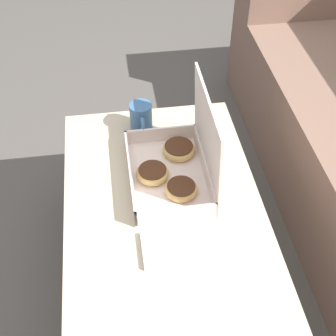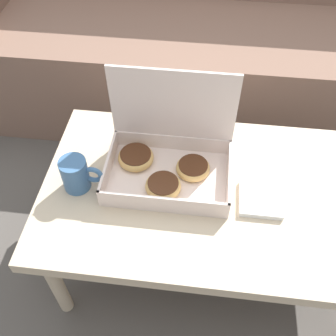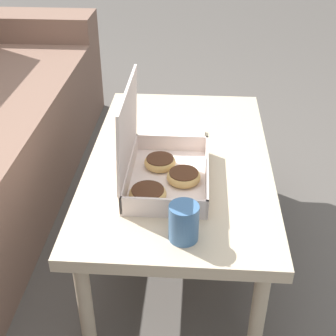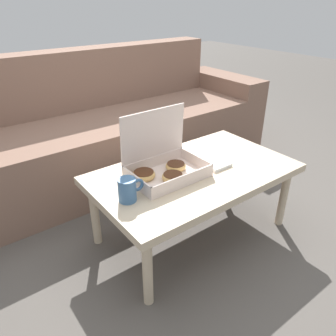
{
  "view_description": "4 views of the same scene",
  "coord_description": "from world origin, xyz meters",
  "px_view_note": "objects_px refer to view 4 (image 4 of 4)",
  "views": [
    {
      "loc": [
        0.9,
        -0.29,
        1.52
      ],
      "look_at": [
        -0.15,
        -0.14,
        0.45
      ],
      "focal_mm": 50.0,
      "sensor_mm": 36.0,
      "label": 1
    },
    {
      "loc": [
        -0.06,
        -0.9,
        1.34
      ],
      "look_at": [
        -0.15,
        -0.14,
        0.45
      ],
      "focal_mm": 42.0,
      "sensor_mm": 36.0,
      "label": 2
    },
    {
      "loc": [
        -1.37,
        -0.22,
        1.24
      ],
      "look_at": [
        -0.15,
        -0.14,
        0.45
      ],
      "focal_mm": 50.0,
      "sensor_mm": 36.0,
      "label": 3
    },
    {
      "loc": [
        -1.0,
        -1.27,
        1.21
      ],
      "look_at": [
        -0.15,
        -0.14,
        0.45
      ],
      "focal_mm": 35.0,
      "sensor_mm": 36.0,
      "label": 4
    }
  ],
  "objects_px": {
    "couch": "(109,132)",
    "coffee_mug": "(128,190)",
    "coffee_table": "(194,177)",
    "pastry_box": "(163,165)"
  },
  "relations": [
    {
      "from": "couch",
      "to": "coffee_mug",
      "type": "distance_m",
      "value": 1.07
    },
    {
      "from": "coffee_mug",
      "to": "pastry_box",
      "type": "bearing_deg",
      "value": 19.5
    },
    {
      "from": "coffee_mug",
      "to": "couch",
      "type": "bearing_deg",
      "value": 67.27
    },
    {
      "from": "couch",
      "to": "pastry_box",
      "type": "bearing_deg",
      "value": -100.0
    },
    {
      "from": "couch",
      "to": "coffee_table",
      "type": "relative_size",
      "value": 2.38
    },
    {
      "from": "couch",
      "to": "pastry_box",
      "type": "distance_m",
      "value": 0.92
    },
    {
      "from": "coffee_table",
      "to": "pastry_box",
      "type": "xyz_separation_m",
      "value": [
        -0.16,
        0.06,
        0.1
      ]
    },
    {
      "from": "coffee_mug",
      "to": "coffee_table",
      "type": "bearing_deg",
      "value": 4.2
    },
    {
      "from": "pastry_box",
      "to": "coffee_mug",
      "type": "xyz_separation_m",
      "value": [
        -0.25,
        -0.09,
        -0.0
      ]
    },
    {
      "from": "coffee_table",
      "to": "coffee_mug",
      "type": "bearing_deg",
      "value": -175.8
    }
  ]
}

